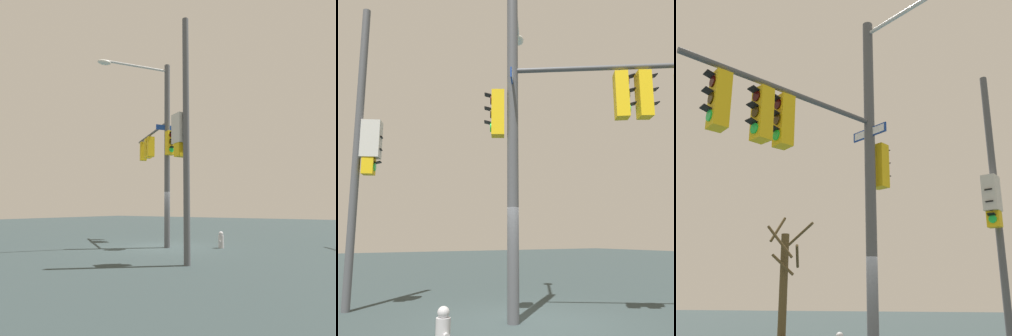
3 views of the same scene
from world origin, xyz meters
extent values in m
plane|color=#2D3A3C|center=(0.00, 0.00, 0.00)|extent=(80.00, 80.00, 0.00)
cylinder|color=#4C4F54|center=(0.09, 0.36, 4.31)|extent=(0.26, 0.26, 8.63)
cylinder|color=silver|center=(1.33, -0.51, 8.33)|extent=(2.53, 1.82, 0.10)
ellipsoid|color=silver|center=(2.56, -1.38, 8.25)|extent=(0.70, 0.64, 0.20)
cylinder|color=#4C4F54|center=(-1.29, -1.61, 5.78)|extent=(2.87, 4.01, 0.12)
cube|color=yellow|center=(-1.37, -1.72, 5.08)|extent=(0.47, 0.46, 1.10)
cylinder|color=#2F0403|center=(-1.47, -1.85, 5.42)|extent=(0.19, 0.16, 0.22)
cube|color=black|center=(-1.51, -1.91, 5.54)|extent=(0.26, 0.25, 0.06)
cylinder|color=#352504|center=(-1.47, -1.85, 5.08)|extent=(0.19, 0.16, 0.22)
cube|color=black|center=(-1.51, -1.91, 5.20)|extent=(0.26, 0.25, 0.06)
cylinder|color=#19D147|center=(-1.47, -1.85, 4.74)|extent=(0.19, 0.16, 0.22)
cube|color=black|center=(-1.51, -1.91, 4.86)|extent=(0.26, 0.25, 0.06)
cylinder|color=#4C4F54|center=(-1.37, -1.72, 5.71)|extent=(0.04, 0.04, 0.15)
cube|color=yellow|center=(-1.67, -2.14, 5.08)|extent=(0.46, 0.44, 1.10)
cylinder|color=#2F0403|center=(-1.75, -2.28, 5.42)|extent=(0.20, 0.14, 0.22)
cube|color=black|center=(-1.79, -2.35, 5.54)|extent=(0.26, 0.25, 0.06)
cylinder|color=#352504|center=(-1.75, -2.28, 5.08)|extent=(0.20, 0.14, 0.22)
cube|color=black|center=(-1.79, -2.35, 5.20)|extent=(0.26, 0.25, 0.06)
cylinder|color=#19D147|center=(-1.75, -2.28, 4.74)|extent=(0.20, 0.14, 0.22)
cube|color=black|center=(-1.79, -2.35, 4.86)|extent=(0.26, 0.25, 0.06)
cylinder|color=#4C4F54|center=(-1.67, -2.14, 5.71)|extent=(0.04, 0.04, 0.15)
cube|color=yellow|center=(0.29, 0.64, 4.72)|extent=(0.46, 0.44, 1.10)
cylinder|color=#2F0403|center=(0.37, 0.79, 5.06)|extent=(0.21, 0.14, 0.22)
cube|color=black|center=(0.41, 0.85, 5.18)|extent=(0.26, 0.24, 0.06)
cylinder|color=#352504|center=(0.37, 0.79, 4.72)|extent=(0.21, 0.14, 0.22)
cube|color=black|center=(0.41, 0.85, 4.84)|extent=(0.26, 0.24, 0.06)
cylinder|color=#19D147|center=(0.37, 0.79, 4.38)|extent=(0.21, 0.14, 0.22)
cube|color=black|center=(0.41, 0.85, 4.50)|extent=(0.26, 0.24, 0.06)
cube|color=navy|center=(0.09, 0.36, 5.52)|extent=(0.92, 0.66, 0.24)
cube|color=white|center=(0.08, 0.34, 5.52)|extent=(0.82, 0.58, 0.18)
cylinder|color=#4C4F54|center=(3.29, 3.27, 4.11)|extent=(0.21, 0.21, 8.21)
cube|color=silver|center=(3.15, 2.95, 4.42)|extent=(0.57, 0.62, 1.01)
cube|color=yellow|center=(3.16, 2.98, 4.02)|extent=(0.45, 0.42, 1.10)
cylinder|color=#2F0403|center=(3.09, 2.83, 4.36)|extent=(0.21, 0.12, 0.22)
cube|color=black|center=(3.06, 2.76, 4.48)|extent=(0.26, 0.23, 0.06)
cylinder|color=#352504|center=(3.09, 2.83, 4.02)|extent=(0.21, 0.12, 0.22)
cube|color=black|center=(3.06, 2.76, 4.14)|extent=(0.26, 0.23, 0.06)
cylinder|color=#19D147|center=(3.09, 2.83, 3.68)|extent=(0.21, 0.12, 0.22)
cube|color=black|center=(3.06, 2.76, 3.80)|extent=(0.26, 0.23, 0.06)
cylinder|color=#B2B2B7|center=(-1.13, 2.43, 0.28)|extent=(0.24, 0.24, 0.55)
sphere|color=#B2B2B7|center=(-1.13, 2.43, 0.63)|extent=(0.20, 0.20, 0.20)
cylinder|color=#B2B2B7|center=(-1.27, 2.43, 0.30)|extent=(0.10, 0.09, 0.09)
cylinder|color=#B2B2B7|center=(-0.99, 2.43, 0.30)|extent=(0.10, 0.09, 0.09)
camera|label=1|loc=(11.71, 8.22, 1.78)|focal=32.65mm
camera|label=2|loc=(-7.23, 4.84, 1.84)|focal=40.58mm
camera|label=3|loc=(1.55, -9.31, 1.65)|focal=45.26mm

